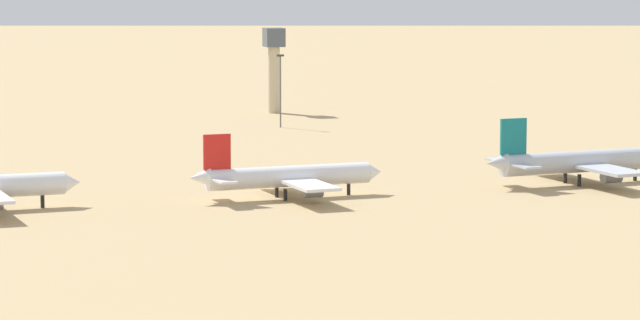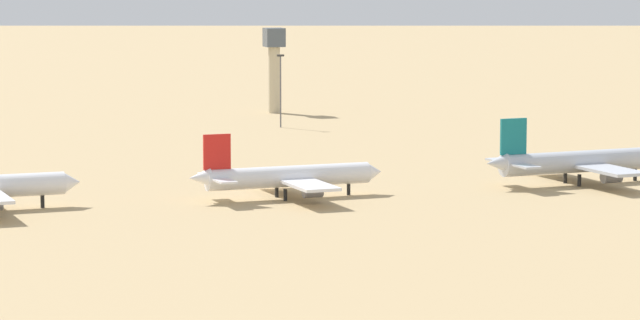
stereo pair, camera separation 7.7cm
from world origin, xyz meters
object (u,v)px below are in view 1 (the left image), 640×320
parked_jet_red_2 (287,177)px  parked_jet_teal_3 (578,162)px  light_pole_west (280,86)px  control_tower (274,62)px

parked_jet_red_2 → parked_jet_teal_3: size_ratio=0.92×
parked_jet_red_2 → parked_jet_teal_3: bearing=-2.6°
parked_jet_red_2 → light_pole_west: 121.50m
control_tower → parked_jet_red_2: bearing=-104.4°
parked_jet_red_2 → control_tower: control_tower is taller
parked_jet_teal_3 → control_tower: 154.19m
control_tower → light_pole_west: size_ratio=1.27×
parked_jet_teal_3 → control_tower: bearing=90.0°
parked_jet_red_2 → control_tower: 159.89m
parked_jet_teal_3 → light_pole_west: bearing=96.1°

